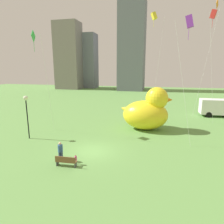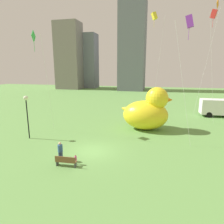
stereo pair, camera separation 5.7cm
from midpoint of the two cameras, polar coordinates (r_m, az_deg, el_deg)
name	(u,v)px [view 1 (the left image)]	position (r m, az deg, el deg)	size (l,w,h in m)	color
ground_plane	(93,151)	(19.31, -5.70, -11.28)	(140.00, 140.00, 0.00)	#63974A
park_bench	(66,161)	(16.74, -13.32, -13.67)	(1.74, 0.53, 0.90)	brown
person_adult	(60,151)	(17.60, -14.82, -10.76)	(0.42, 0.42, 1.70)	#38476B
person_child	(76,159)	(16.89, -10.57, -13.33)	(0.21, 0.21, 0.85)	silver
giant_inflatable_duck	(147,112)	(25.70, 10.07, 0.13)	(6.65, 4.27, 5.51)	yellow
lamppost	(26,105)	(23.51, -23.66, 1.88)	(0.52, 0.52, 4.88)	black
box_truck	(217,108)	(36.56, 28.15, 1.05)	(5.64, 2.51, 2.85)	white
city_skyline	(105,52)	(75.95, -2.17, 16.98)	(33.09, 12.96, 30.84)	gray
kite_red	(213,15)	(32.12, 27.24, 23.74)	(2.05, 1.81, 15.49)	silver
kite_yellow	(154,17)	(35.98, 12.06, 25.37)	(2.28, 2.14, 16.73)	silver
kite_orange	(216,12)	(35.00, 27.80, 24.25)	(2.68, 2.41, 17.34)	silver
kite_green	(35,41)	(25.08, -21.59, 18.65)	(1.70, 2.44, 11.96)	silver
kite_purple	(189,22)	(22.18, 21.46, 23.03)	(2.30, 1.78, 12.82)	silver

